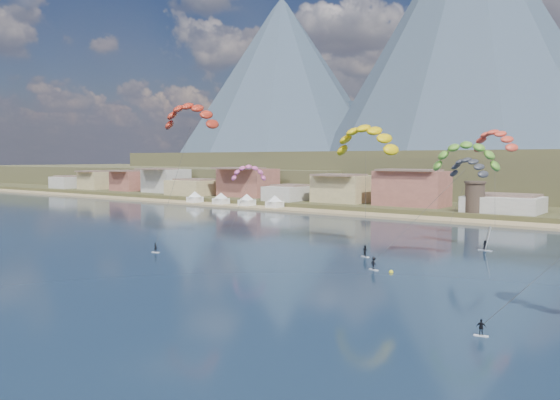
% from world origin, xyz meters
% --- Properties ---
extents(ground, '(2400.00, 2400.00, 0.00)m').
position_xyz_m(ground, '(0.00, 0.00, 0.00)').
color(ground, black).
rests_on(ground, ground).
extents(beach, '(2200.00, 12.00, 0.90)m').
position_xyz_m(beach, '(0.00, 106.00, 0.25)').
color(beach, tan).
rests_on(beach, ground).
extents(town, '(400.00, 24.00, 12.00)m').
position_xyz_m(town, '(-40.00, 122.00, 8.00)').
color(town, beige).
rests_on(town, ground).
extents(watchtower, '(5.82, 5.82, 8.60)m').
position_xyz_m(watchtower, '(5.00, 114.00, 6.37)').
color(watchtower, '#47382D').
rests_on(watchtower, ground).
extents(beach_tents, '(43.40, 6.40, 5.00)m').
position_xyz_m(beach_tents, '(-76.25, 106.00, 3.71)').
color(beach_tents, white).
rests_on(beach_tents, ground).
extents(kitesurfer_red, '(12.92, 18.93, 30.54)m').
position_xyz_m(kitesurfer_red, '(-27.89, 38.95, 26.15)').
color(kitesurfer_red, silver).
rests_on(kitesurfer_red, ground).
extents(kitesurfer_yellow, '(13.60, 14.37, 25.24)m').
position_xyz_m(kitesurfer_yellow, '(3.98, 53.85, 21.15)').
color(kitesurfer_yellow, silver).
rests_on(kitesurfer_yellow, ground).
extents(kitesurfer_green, '(15.35, 18.48, 23.27)m').
position_xyz_m(kitesurfer_green, '(25.12, 47.86, 17.78)').
color(kitesurfer_green, silver).
rests_on(kitesurfer_green, ground).
extents(distant_kite_pink, '(8.42, 7.85, 17.07)m').
position_xyz_m(distant_kite_pink, '(-28.18, 57.45, 14.14)').
color(distant_kite_pink, '#262626').
rests_on(distant_kite_pink, ground).
extents(distant_kite_dark, '(10.34, 7.47, 18.72)m').
position_xyz_m(distant_kite_dark, '(14.46, 80.57, 15.56)').
color(distant_kite_dark, '#262626').
rests_on(distant_kite_dark, ground).
extents(distant_kite_orange, '(9.70, 7.53, 23.37)m').
position_xyz_m(distant_kite_orange, '(25.39, 62.40, 20.65)').
color(distant_kite_orange, '#262626').
rests_on(distant_kite_orange, ground).
extents(windsurfer, '(2.61, 2.87, 4.47)m').
position_xyz_m(windsurfer, '(24.30, 62.36, 1.42)').
color(windsurfer, silver).
rests_on(windsurfer, ground).
extents(buoy, '(0.64, 0.64, 0.64)m').
position_xyz_m(buoy, '(19.56, 33.31, 0.11)').
color(buoy, yellow).
rests_on(buoy, ground).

